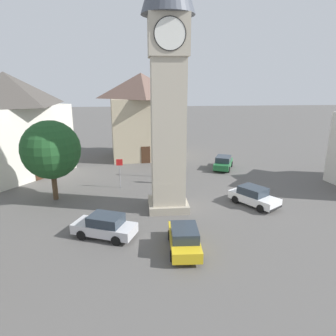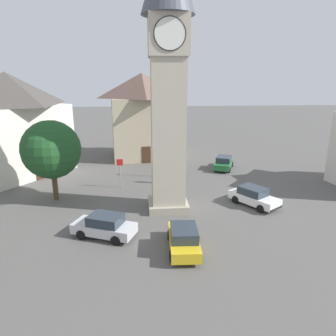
# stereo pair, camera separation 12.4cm
# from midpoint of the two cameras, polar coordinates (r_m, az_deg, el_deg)

# --- Properties ---
(ground_plane) EXTENTS (200.00, 200.00, 0.00)m
(ground_plane) POSITION_cam_midpoint_polar(r_m,az_deg,el_deg) (25.11, -0.14, -7.36)
(ground_plane) COLOR #565451
(clock_tower) EXTENTS (3.75, 3.75, 20.45)m
(clock_tower) POSITION_cam_midpoint_polar(r_m,az_deg,el_deg) (23.15, -0.16, 20.95)
(clock_tower) COLOR #A59C89
(clock_tower) RESTS_ON ground
(car_blue_kerb) EXTENTS (3.19, 4.46, 1.53)m
(car_blue_kerb) POSITION_cam_midpoint_polar(r_m,az_deg,el_deg) (36.14, 10.10, 1.00)
(car_blue_kerb) COLOR #236B38
(car_blue_kerb) RESTS_ON ground
(car_silver_kerb) EXTENTS (1.96, 4.20, 1.53)m
(car_silver_kerb) POSITION_cam_midpoint_polar(r_m,az_deg,el_deg) (19.04, 2.83, -12.89)
(car_silver_kerb) COLOR gold
(car_silver_kerb) RESTS_ON ground
(car_red_corner) EXTENTS (3.70, 4.37, 1.53)m
(car_red_corner) POSITION_cam_midpoint_polar(r_m,az_deg,el_deg) (26.30, 15.44, -5.06)
(car_red_corner) COLOR white
(car_red_corner) RESTS_ON ground
(car_white_side) EXTENTS (4.46, 3.14, 1.53)m
(car_white_side) POSITION_cam_midpoint_polar(r_m,az_deg,el_deg) (20.90, -11.80, -10.45)
(car_white_side) COLOR silver
(car_white_side) RESTS_ON ground
(pedestrian) EXTENTS (0.53, 0.34, 1.69)m
(pedestrian) POSITION_cam_midpoint_polar(r_m,az_deg,el_deg) (30.64, -2.43, -0.99)
(pedestrian) COLOR #2D3351
(pedestrian) RESTS_ON ground
(tree) EXTENTS (4.88, 4.88, 6.82)m
(tree) POSITION_cam_midpoint_polar(r_m,az_deg,el_deg) (27.39, -20.97, 3.15)
(tree) COLOR brown
(tree) RESTS_ON ground
(building_terrace_right) EXTENTS (8.81, 7.98, 10.83)m
(building_terrace_right) POSITION_cam_midpoint_polar(r_m,az_deg,el_deg) (40.72, -4.99, 9.68)
(building_terrace_right) COLOR tan
(building_terrace_right) RESTS_ON ground
(building_hall_far) EXTENTS (12.63, 13.36, 10.77)m
(building_hall_far) POSITION_cam_midpoint_polar(r_m,az_deg,el_deg) (36.59, -27.28, 7.24)
(building_hall_far) COLOR silver
(building_hall_far) RESTS_ON ground
(lamp_post) EXTENTS (0.36, 0.36, 4.81)m
(lamp_post) POSITION_cam_midpoint_polar(r_m,az_deg,el_deg) (31.77, 1.18, 3.78)
(lamp_post) COLOR black
(lamp_post) RESTS_ON ground
(road_sign) EXTENTS (0.60, 0.07, 2.80)m
(road_sign) POSITION_cam_midpoint_polar(r_m,az_deg,el_deg) (29.43, -9.06, -0.09)
(road_sign) COLOR gray
(road_sign) RESTS_ON ground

